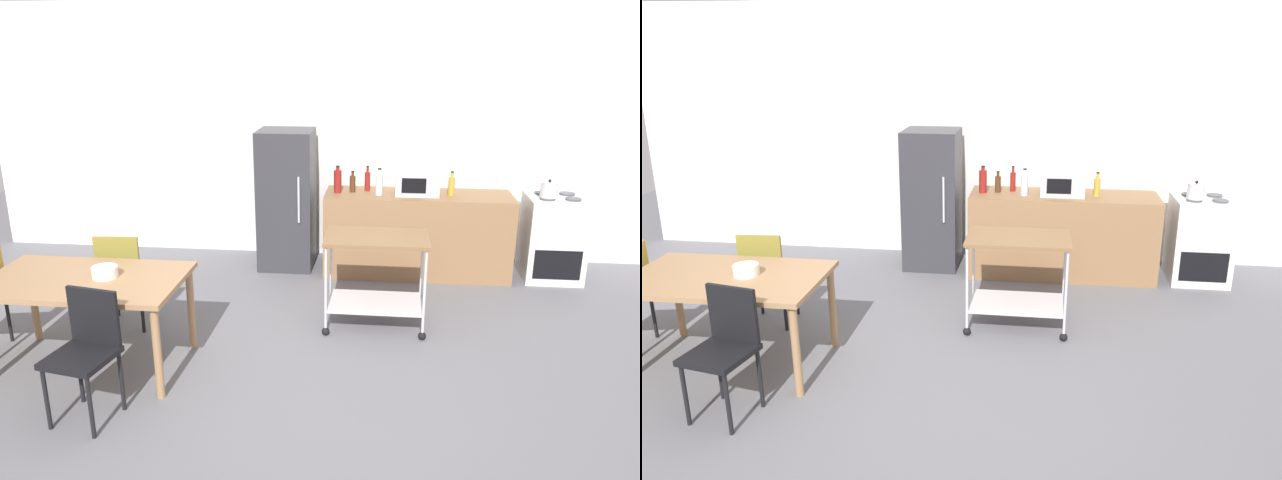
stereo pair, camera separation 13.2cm
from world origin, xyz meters
TOP-DOWN VIEW (x-y plane):
  - ground_plane at (0.00, 0.00)m, footprint 12.00×12.00m
  - back_wall at (0.00, 3.20)m, footprint 8.40×0.12m
  - kitchen_counter at (0.90, 2.60)m, footprint 2.00×0.64m
  - dining_table at (-1.72, 0.23)m, footprint 1.50×0.90m
  - chair_olive at (-1.73, 0.93)m, footprint 0.43×0.43m
  - chair_black at (-1.42, -0.40)m, footprint 0.47×0.47m
  - stove_oven at (2.35, 2.62)m, footprint 0.60×0.61m
  - refrigerator at (-0.55, 2.70)m, footprint 0.60×0.63m
  - kitchen_cart at (0.48, 1.21)m, footprint 0.91×0.57m
  - bottle_sesame_oil at (0.03, 2.58)m, footprint 0.08×0.08m
  - bottle_wine at (0.19, 2.62)m, footprint 0.06×0.06m
  - bottle_soda at (0.35, 2.69)m, footprint 0.06×0.06m
  - bottle_olive_oil at (0.48, 2.52)m, footprint 0.08×0.08m
  - microwave at (0.88, 2.60)m, footprint 0.46×0.35m
  - bottle_vinegar at (1.24, 2.57)m, footprint 0.07×0.07m
  - fruit_bowl at (-1.56, 0.26)m, footprint 0.19×0.19m
  - kettle at (2.23, 2.52)m, footprint 0.24×0.17m

SIDE VIEW (x-z plane):
  - ground_plane at x=0.00m, z-range 0.00..0.00m
  - kitchen_counter at x=0.90m, z-range 0.00..0.90m
  - stove_oven at x=2.35m, z-range -0.01..0.91m
  - chair_olive at x=-1.73m, z-range 0.07..0.96m
  - chair_black at x=-1.42m, z-range 0.07..0.96m
  - kitchen_cart at x=0.48m, z-range 0.15..1.00m
  - dining_table at x=-1.72m, z-range 0.30..1.05m
  - refrigerator at x=-0.55m, z-range 0.00..1.55m
  - fruit_bowl at x=-1.56m, z-range 0.75..0.84m
  - bottle_wine at x=0.19m, z-range 0.88..1.11m
  - kettle at x=2.23m, z-range 0.91..1.10m
  - bottle_vinegar at x=1.24m, z-range 0.88..1.14m
  - bottle_soda at x=0.35m, z-range 0.87..1.15m
  - bottle_olive_oil at x=0.48m, z-range 0.87..1.16m
  - bottle_sesame_oil at x=0.03m, z-range 0.88..1.17m
  - microwave at x=0.88m, z-range 0.90..1.16m
  - back_wall at x=0.00m, z-range 0.00..2.90m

